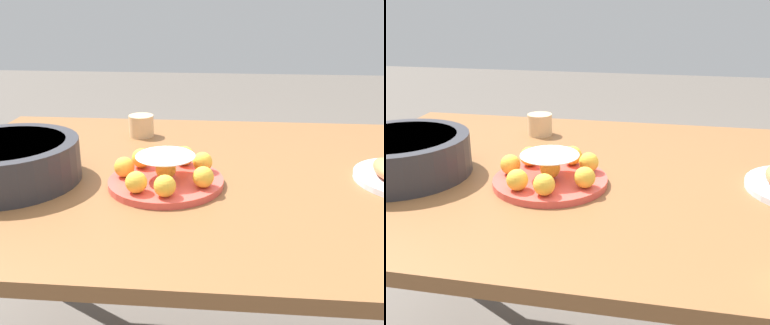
# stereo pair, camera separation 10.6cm
# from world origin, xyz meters

# --- Properties ---
(dining_table) EXTENTS (1.46, 0.98, 0.71)m
(dining_table) POSITION_xyz_m (0.00, 0.00, 0.63)
(dining_table) COLOR brown
(dining_table) RESTS_ON ground_plane
(cake_plate) EXTENTS (0.27, 0.27, 0.08)m
(cake_plate) POSITION_xyz_m (0.11, 0.09, 0.74)
(cake_plate) COLOR #E04C42
(cake_plate) RESTS_ON dining_table
(serving_bowl) EXTENTS (0.33, 0.33, 0.10)m
(serving_bowl) POSITION_xyz_m (0.48, 0.10, 0.76)
(serving_bowl) COLOR #2D2D33
(serving_bowl) RESTS_ON dining_table
(cup_near) EXTENTS (0.08, 0.08, 0.07)m
(cup_near) POSITION_xyz_m (0.24, -0.29, 0.74)
(cup_near) COLOR #DBB27F
(cup_near) RESTS_ON dining_table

